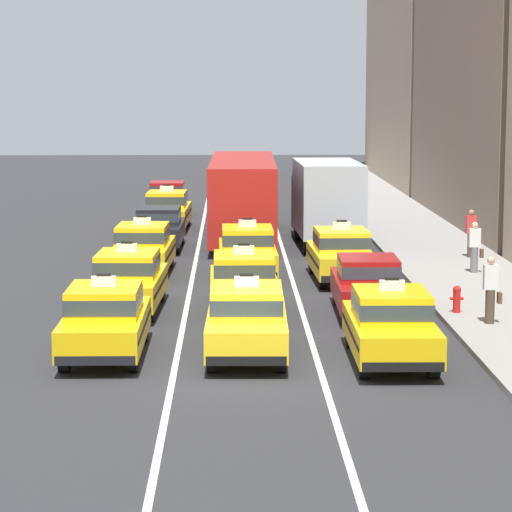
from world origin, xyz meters
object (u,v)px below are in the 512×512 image
at_px(pedestrian_far_corner, 471,233).
at_px(pedestrian_near_crosswalk, 491,290).
at_px(taxi_right_third, 341,254).
at_px(taxi_right_fifth, 315,205).
at_px(taxi_left_nearest, 105,319).
at_px(sedan_left_fourth, 159,227).
at_px(taxi_left_fifth, 167,210).
at_px(sedan_left_sixth, 168,197).
at_px(bus_center_fourth, 243,194).
at_px(pedestrian_mid_block, 475,247).
at_px(taxi_left_second, 128,280).
at_px(sedan_right_second, 368,284).
at_px(taxi_center_third, 247,251).
at_px(taxi_center_second, 244,282).
at_px(box_truck_right_fourth, 326,199).
at_px(taxi_center_nearest, 247,320).
at_px(taxi_left_third, 143,248).
at_px(taxi_right_nearest, 391,324).
at_px(fire_hydrant, 457,298).

bearing_deg(pedestrian_far_corner, pedestrian_near_crosswalk, -98.74).
distance_m(taxi_right_third, taxi_right_fifth, 15.54).
bearing_deg(taxi_left_nearest, pedestrian_far_corner, 52.66).
bearing_deg(sedan_left_fourth, taxi_right_third, -50.79).
relative_size(sedan_left_fourth, taxi_left_fifth, 0.94).
distance_m(sedan_left_sixth, bus_center_fourth, 9.94).
height_order(bus_center_fourth, pedestrian_mid_block, bus_center_fourth).
xyz_separation_m(taxi_left_second, taxi_left_fifth, (0.12, 18.58, 0.00)).
relative_size(taxi_left_nearest, sedan_right_second, 1.05).
bearing_deg(sedan_right_second, taxi_right_third, 92.33).
distance_m(taxi_center_third, taxi_right_fifth, 15.20).
bearing_deg(taxi_left_fifth, sedan_right_second, -71.46).
height_order(taxi_center_second, bus_center_fourth, bus_center_fourth).
distance_m(taxi_left_fifth, box_truck_right_fourth, 8.10).
height_order(taxi_left_nearest, sedan_right_second, taxi_left_nearest).
bearing_deg(taxi_right_fifth, taxi_right_third, -90.94).
distance_m(sedan_left_fourth, box_truck_right_fourth, 6.51).
bearing_deg(box_truck_right_fourth, sedan_left_fourth, -170.93).
bearing_deg(taxi_center_third, pedestrian_near_crosswalk, -53.88).
bearing_deg(taxi_left_fifth, taxi_center_nearest, -82.80).
height_order(taxi_center_nearest, pedestrian_far_corner, taxi_center_nearest).
xyz_separation_m(taxi_left_third, bus_center_fourth, (3.35, 8.85, 0.94)).
bearing_deg(taxi_left_nearest, bus_center_fourth, 80.89).
bearing_deg(sedan_left_fourth, taxi_right_nearest, -71.65).
distance_m(taxi_center_third, pedestrian_far_corner, 8.65).
xyz_separation_m(taxi_left_second, box_truck_right_fourth, (6.48, 13.65, 0.90)).
height_order(taxi_left_nearest, taxi_left_third, same).
xyz_separation_m(sedan_right_second, pedestrian_far_corner, (4.73, 9.78, 0.14)).
distance_m(taxi_right_third, pedestrian_mid_block, 4.45).
distance_m(taxi_left_third, bus_center_fourth, 9.51).
xyz_separation_m(taxi_right_nearest, pedestrian_far_corner, (4.86, 15.55, 0.11)).
distance_m(sedan_left_sixth, taxi_right_third, 20.60).
height_order(sedan_left_fourth, sedan_left_sixth, same).
distance_m(taxi_left_second, pedestrian_mid_block, 12.15).
bearing_deg(taxi_left_fifth, bus_center_fourth, -45.47).
bearing_deg(taxi_left_third, taxi_left_second, -89.53).
relative_size(taxi_center_nearest, taxi_right_nearest, 1.00).
relative_size(sedan_left_fourth, taxi_center_third, 0.94).
bearing_deg(taxi_right_third, taxi_left_second, -141.32).
height_order(taxi_left_third, box_truck_right_fourth, box_truck_right_fourth).
height_order(taxi_center_second, pedestrian_near_crosswalk, taxi_center_second).
relative_size(taxi_left_fifth, taxi_center_second, 1.01).
bearing_deg(sedan_left_sixth, taxi_left_fifth, -87.22).
xyz_separation_m(taxi_left_second, pedestrian_near_crosswalk, (9.44, -2.62, 0.14)).
height_order(taxi_center_second, pedestrian_far_corner, taxi_center_second).
distance_m(taxi_center_third, fire_hydrant, 8.79).
height_order(taxi_right_nearest, fire_hydrant, taxi_right_nearest).
height_order(sedan_right_second, box_truck_right_fourth, box_truck_right_fourth).
bearing_deg(taxi_right_nearest, taxi_right_third, 90.49).
bearing_deg(bus_center_fourth, taxi_right_third, -73.71).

